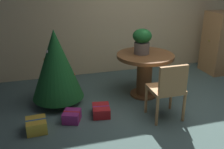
{
  "coord_description": "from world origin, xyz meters",
  "views": [
    {
      "loc": [
        -1.94,
        -3.07,
        2.05
      ],
      "look_at": [
        -0.94,
        0.37,
        0.65
      ],
      "focal_mm": 41.45,
      "sensor_mm": 36.0,
      "label": 1
    }
  ],
  "objects": [
    {
      "name": "gift_box_gold",
      "position": [
        -2.09,
        0.17,
        0.09
      ],
      "size": [
        0.28,
        0.3,
        0.18
      ],
      "color": "gold",
      "rests_on": "ground_plane"
    },
    {
      "name": "holiday_tree",
      "position": [
        -1.71,
        0.93,
        0.69
      ],
      "size": [
        0.84,
        0.84,
        1.26
      ],
      "color": "brown",
      "rests_on": "ground_plane"
    },
    {
      "name": "gift_box_purple",
      "position": [
        -1.58,
        0.3,
        0.08
      ],
      "size": [
        0.32,
        0.33,
        0.16
      ],
      "color": "#9E287A",
      "rests_on": "ground_plane"
    },
    {
      "name": "round_dining_table",
      "position": [
        -0.22,
        0.83,
        0.53
      ],
      "size": [
        0.98,
        0.98,
        0.77
      ],
      "color": "brown",
      "rests_on": "ground_plane"
    },
    {
      "name": "back_wall_panel",
      "position": [
        0.0,
        2.2,
        1.3
      ],
      "size": [
        6.0,
        0.1,
        2.6
      ],
      "primitive_type": "cube",
      "color": "beige",
      "rests_on": "ground_plane"
    },
    {
      "name": "ground_plane",
      "position": [
        0.0,
        0.0,
        0.0
      ],
      "size": [
        6.6,
        6.6,
        0.0
      ],
      "primitive_type": "plane",
      "color": "#4C6660"
    },
    {
      "name": "wooden_chair_near",
      "position": [
        -0.22,
        -0.03,
        0.51
      ],
      "size": [
        0.47,
        0.44,
        0.89
      ],
      "color": "#B27F4C",
      "rests_on": "ground_plane"
    },
    {
      "name": "gift_box_red",
      "position": [
        -1.12,
        0.35,
        0.08
      ],
      "size": [
        0.31,
        0.35,
        0.15
      ],
      "color": "red",
      "rests_on": "ground_plane"
    },
    {
      "name": "flower_vase",
      "position": [
        -0.27,
        0.88,
        1.01
      ],
      "size": [
        0.32,
        0.32,
        0.43
      ],
      "color": "#665B51",
      "rests_on": "round_dining_table"
    },
    {
      "name": "wooden_cabinet",
      "position": [
        1.76,
        1.5,
        0.66
      ],
      "size": [
        0.47,
        0.6,
        1.31
      ],
      "color": "#B27F4C",
      "rests_on": "ground_plane"
    }
  ]
}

